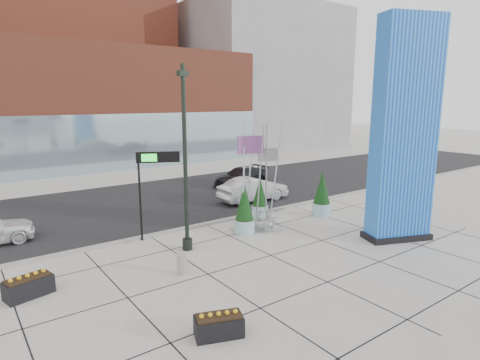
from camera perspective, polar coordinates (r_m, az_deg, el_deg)
ground at (r=16.73m, az=-0.49°, el=-10.41°), size 160.00×160.00×0.00m
street_asphalt at (r=25.14m, az=-13.96°, el=-3.26°), size 80.00×12.00×0.02m
curb_edge at (r=19.90m, az=-7.29°, el=-6.73°), size 80.00×0.30×0.12m
tower_podium at (r=40.88m, az=-22.31°, el=9.52°), size 34.00×10.00×11.00m
tower_glass_front at (r=36.43m, az=-20.08°, el=4.82°), size 34.00×0.60×5.00m
building_grey_parking at (r=56.82m, az=1.97°, el=14.15°), size 20.00×18.00×18.00m
blue_pylon at (r=18.85m, az=22.29°, el=5.88°), size 3.18×2.29×9.69m
lamp_post at (r=16.45m, az=-7.75°, el=0.38°), size 0.51×0.42×7.58m
public_art_sculpture at (r=19.20m, az=2.43°, el=-3.26°), size 2.52×1.77×5.20m
concrete_bollard at (r=14.95m, az=-8.27°, el=-11.76°), size 0.37×0.37×0.73m
overhead_street_sign at (r=18.16m, az=-12.26°, el=2.26°), size 1.78×0.92×3.98m
round_planter_east at (r=22.17m, az=11.56°, el=-2.03°), size 0.98×0.98×2.46m
round_planter_mid at (r=21.55m, az=2.85°, el=-2.55°), size 0.87×0.87×2.18m
round_planter_west at (r=18.80m, az=0.64°, el=-4.30°), size 0.96×0.96×2.39m
box_planter_north at (r=14.90m, az=-27.86°, el=-13.14°), size 1.53×1.01×0.78m
box_planter_south at (r=11.35m, az=-3.04°, el=-19.86°), size 1.42×1.05×0.70m
car_silver_mid at (r=24.85m, az=1.88°, el=-1.36°), size 4.52×1.64×1.48m
car_dark_east at (r=29.50m, az=0.13°, el=0.49°), size 4.68×2.39×1.30m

